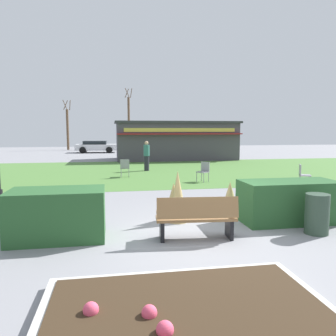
% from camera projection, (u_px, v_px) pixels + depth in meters
% --- Properties ---
extents(ground_plane, '(80.00, 80.00, 0.00)m').
position_uv_depth(ground_plane, '(197.00, 236.00, 7.27)').
color(ground_plane, gray).
extents(lawn_patch, '(36.00, 12.00, 0.01)m').
position_uv_depth(lawn_patch, '(144.00, 171.00, 18.64)').
color(lawn_patch, '#4C7A38').
rests_on(lawn_patch, ground_plane).
extents(flower_bed, '(3.65, 2.36, 0.29)m').
position_uv_depth(flower_bed, '(187.00, 314.00, 4.04)').
color(flower_bed, beige).
rests_on(flower_bed, ground_plane).
extents(park_bench, '(1.74, 0.67, 0.95)m').
position_uv_depth(park_bench, '(197.00, 218.00, 6.99)').
color(park_bench, olive).
rests_on(park_bench, ground_plane).
extents(hedge_left, '(1.97, 1.10, 1.07)m').
position_uv_depth(hedge_left, '(57.00, 214.00, 7.03)').
color(hedge_left, '#28562B').
rests_on(hedge_left, ground_plane).
extents(hedge_right, '(2.42, 1.10, 1.05)m').
position_uv_depth(hedge_right, '(289.00, 201.00, 8.36)').
color(hedge_right, '#28562B').
rests_on(hedge_right, ground_plane).
extents(ornamental_grass_behind_left, '(0.53, 0.53, 0.91)m').
position_uv_depth(ornamental_grass_behind_left, '(230.00, 198.00, 9.15)').
color(ornamental_grass_behind_left, tan).
rests_on(ornamental_grass_behind_left, ground_plane).
extents(ornamental_grass_behind_right, '(0.51, 0.51, 1.31)m').
position_uv_depth(ornamental_grass_behind_right, '(178.00, 196.00, 8.35)').
color(ornamental_grass_behind_right, tan).
rests_on(ornamental_grass_behind_right, ground_plane).
extents(ornamental_grass_behind_center, '(0.54, 0.54, 0.98)m').
position_uv_depth(ornamental_grass_behind_center, '(174.00, 201.00, 8.52)').
color(ornamental_grass_behind_center, tan).
rests_on(ornamental_grass_behind_center, ground_plane).
extents(trash_bin, '(0.52, 0.52, 0.91)m').
position_uv_depth(trash_bin, '(317.00, 214.00, 7.40)').
color(trash_bin, '#2D4233').
rests_on(trash_bin, ground_plane).
extents(food_kiosk, '(9.48, 4.57, 2.97)m').
position_uv_depth(food_kiosk, '(175.00, 140.00, 26.21)').
color(food_kiosk, '#47424C').
rests_on(food_kiosk, ground_plane).
extents(cafe_chair_west, '(0.59, 0.59, 0.89)m').
position_uv_depth(cafe_chair_west, '(303.00, 173.00, 13.72)').
color(cafe_chair_west, gray).
rests_on(cafe_chair_west, ground_plane).
extents(cafe_chair_east, '(0.46, 0.46, 0.89)m').
position_uv_depth(cafe_chair_east, '(125.00, 167.00, 16.25)').
color(cafe_chair_east, gray).
rests_on(cafe_chair_east, ground_plane).
extents(cafe_chair_center, '(0.62, 0.62, 0.89)m').
position_uv_depth(cafe_chair_center, '(204.00, 170.00, 14.82)').
color(cafe_chair_center, gray).
rests_on(cafe_chair_center, ground_plane).
extents(person_strolling, '(0.34, 0.34, 1.69)m').
position_uv_depth(person_strolling, '(147.00, 156.00, 18.78)').
color(person_strolling, '#23232D').
rests_on(person_strolling, ground_plane).
extents(parked_car_west_slot, '(4.29, 2.24, 1.20)m').
position_uv_depth(parked_car_west_slot, '(96.00, 146.00, 33.82)').
color(parked_car_west_slot, silver).
rests_on(parked_car_west_slot, ground_plane).
extents(tree_left_bg, '(0.91, 0.96, 5.71)m').
position_uv_depth(tree_left_bg, '(68.00, 128.00, 38.24)').
color(tree_left_bg, brown).
rests_on(tree_left_bg, ground_plane).
extents(tree_right_bg, '(0.91, 0.96, 7.34)m').
position_uv_depth(tree_right_bg, '(129.00, 122.00, 40.62)').
color(tree_right_bg, brown).
rests_on(tree_right_bg, ground_plane).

